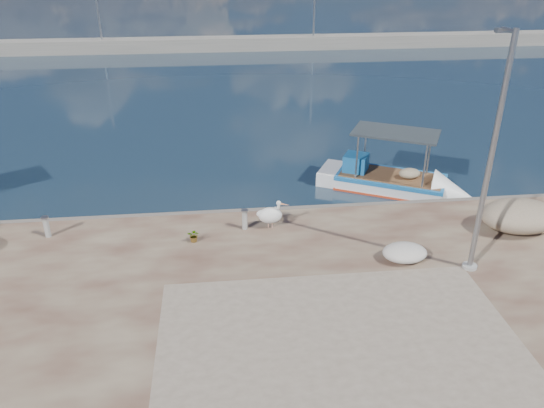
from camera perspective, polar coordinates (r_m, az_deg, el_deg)
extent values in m
plane|color=#162635|center=(15.69, 1.53, -10.45)|extent=(1400.00, 1400.00, 0.00)
cube|color=gray|center=(13.27, 7.81, -16.08)|extent=(9.00, 7.00, 0.01)
cube|color=gray|center=(53.19, -4.43, 16.82)|extent=(120.00, 2.20, 1.20)
cylinder|color=gray|center=(53.69, -18.26, 19.43)|extent=(0.16, 0.16, 7.00)
cylinder|color=gray|center=(53.61, 4.59, 20.56)|extent=(0.16, 0.16, 7.00)
cube|color=white|center=(23.00, 12.57, 1.81)|extent=(6.35, 4.62, 1.00)
cube|color=#185F9E|center=(22.82, 12.68, 2.83)|extent=(4.87, 3.88, 0.15)
cube|color=#B23115|center=(23.02, 12.56, 1.68)|extent=(4.86, 3.86, 0.13)
cube|color=#185F9E|center=(22.90, 9.01, 4.40)|extent=(1.28, 1.28, 0.74)
cube|color=#242A2F|center=(22.13, 13.18, 7.47)|extent=(3.87, 3.25, 0.08)
cylinder|color=tan|center=(18.34, -0.39, -2.17)|extent=(0.03, 0.03, 0.27)
cylinder|color=tan|center=(18.32, 0.02, -2.21)|extent=(0.03, 0.03, 0.27)
ellipsoid|color=silver|center=(18.17, -0.19, -1.23)|extent=(0.91, 0.70, 0.58)
cylinder|color=silver|center=(18.00, 0.59, -0.48)|extent=(0.21, 0.15, 0.49)
sphere|color=silver|center=(17.90, 0.72, 0.11)|extent=(0.16, 0.16, 0.16)
cone|color=#DD8755|center=(17.89, 1.32, -0.05)|extent=(0.40, 0.19, 0.12)
cylinder|color=gray|center=(15.81, 22.43, 4.34)|extent=(0.16, 0.16, 7.00)
cylinder|color=gray|center=(17.30, 20.48, -6.28)|extent=(0.44, 0.44, 0.10)
cube|color=gray|center=(15.56, 23.52, 16.75)|extent=(0.35, 0.18, 0.12)
cylinder|color=gray|center=(18.19, -2.95, -1.71)|extent=(0.18, 0.18, 0.70)
cylinder|color=gray|center=(18.02, -2.98, -0.73)|extent=(0.24, 0.24, 0.06)
cylinder|color=gray|center=(19.22, -23.08, -2.31)|extent=(0.18, 0.18, 0.71)
cylinder|color=gray|center=(19.06, -23.26, -1.36)|extent=(0.25, 0.25, 0.06)
imported|color=#33722D|center=(17.65, -8.38, -3.39)|extent=(0.49, 0.45, 0.45)
ellipsoid|color=tan|center=(19.92, 25.09, -1.17)|extent=(2.66, 1.90, 1.05)
ellipsoid|color=beige|center=(16.98, 14.08, -5.09)|extent=(1.39, 1.05, 0.52)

